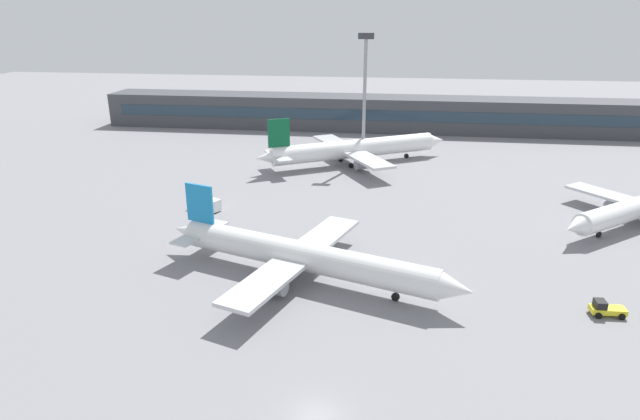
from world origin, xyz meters
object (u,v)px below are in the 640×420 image
Objects in this scene: airplane_near at (306,257)px; airplane_far at (356,149)px; baggage_tug_yellow at (606,309)px; floodlight_tower_west at (365,90)px; service_van_white at (206,204)px.

airplane_far is at bearing 88.05° from airplane_near.
floodlight_tower_west is (-29.95, 59.44, 14.62)m from baggage_tug_yellow.
airplane_far reaches higher than service_van_white.
airplane_near is 30.14m from service_van_white.
airplane_near is at bearing 173.54° from baggage_tug_yellow.
baggage_tug_yellow is (31.39, -58.11, -2.53)m from airplane_far.
floodlight_tower_west is at bearing 42.45° from airplane_far.
airplane_near is 7.05× the size of service_van_white.
service_van_white is at bearing -125.18° from floodlight_tower_west.
airplane_far is 12.25m from floodlight_tower_west.
airplane_far is at bearing 118.38° from baggage_tug_yellow.
floodlight_tower_west is (3.30, 55.67, 12.38)m from airplane_near.
airplane_near is at bearing -93.39° from floodlight_tower_west.
floodlight_tower_west is (1.45, 1.32, 12.09)m from airplane_far.
airplane_near is at bearing -91.95° from airplane_far.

